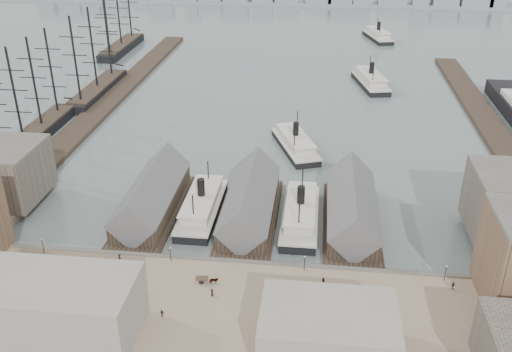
# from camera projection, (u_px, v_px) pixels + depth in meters

# --- Properties ---
(ground) EXTENTS (900.00, 900.00, 0.00)m
(ground) POSITION_uv_depth(u_px,v_px,m) (241.00, 256.00, 134.04)
(ground) COLOR slate
(ground) RESTS_ON ground
(quay) EXTENTS (180.00, 30.00, 2.00)m
(quay) POSITION_uv_depth(u_px,v_px,m) (228.00, 308.00, 115.84)
(quay) COLOR gray
(quay) RESTS_ON ground
(seawall) EXTENTS (180.00, 1.20, 2.30)m
(seawall) POSITION_uv_depth(u_px,v_px,m) (238.00, 264.00, 128.91)
(seawall) COLOR #59544C
(seawall) RESTS_ON ground
(west_wharf) EXTENTS (10.00, 220.00, 1.60)m
(west_wharf) POSITION_uv_depth(u_px,v_px,m) (109.00, 101.00, 229.44)
(west_wharf) COLOR #2D231C
(west_wharf) RESTS_ON ground
(east_wharf) EXTENTS (10.00, 180.00, 1.60)m
(east_wharf) POSITION_uv_depth(u_px,v_px,m) (490.00, 126.00, 205.48)
(east_wharf) COLOR #2D231C
(east_wharf) RESTS_ON ground
(ferry_shed_west) EXTENTS (14.00, 42.00, 12.60)m
(ferry_shed_west) POSITION_uv_depth(u_px,v_px,m) (152.00, 198.00, 149.62)
(ferry_shed_west) COLOR #2D231C
(ferry_shed_west) RESTS_ON ground
(ferry_shed_center) EXTENTS (14.00, 42.00, 12.60)m
(ferry_shed_center) POSITION_uv_depth(u_px,v_px,m) (250.00, 203.00, 146.93)
(ferry_shed_center) COLOR #2D231C
(ferry_shed_center) RESTS_ON ground
(ferry_shed_east) EXTENTS (14.00, 42.00, 12.60)m
(ferry_shed_east) POSITION_uv_depth(u_px,v_px,m) (352.00, 209.00, 144.25)
(ferry_shed_east) COLOR #2D231C
(ferry_shed_east) RESTS_ON ground
(street_bldg_center) EXTENTS (24.00, 16.00, 10.00)m
(street_bldg_center) POSITION_uv_depth(u_px,v_px,m) (328.00, 334.00, 100.43)
(street_bldg_center) COLOR gray
(street_bldg_center) RESTS_ON quay
(street_bldg_west) EXTENTS (30.00, 16.00, 12.00)m
(street_bldg_west) POSITION_uv_depth(u_px,v_px,m) (56.00, 308.00, 105.15)
(street_bldg_west) COLOR gray
(street_bldg_west) RESTS_ON quay
(lamp_post_far_w) EXTENTS (0.44, 0.44, 3.92)m
(lamp_post_far_w) POSITION_uv_depth(u_px,v_px,m) (42.00, 243.00, 130.36)
(lamp_post_far_w) COLOR black
(lamp_post_far_w) RESTS_ON quay
(lamp_post_near_w) EXTENTS (0.44, 0.44, 3.92)m
(lamp_post_near_w) POSITION_uv_depth(u_px,v_px,m) (170.00, 251.00, 127.26)
(lamp_post_near_w) COLOR black
(lamp_post_near_w) RESTS_ON quay
(lamp_post_near_e) EXTENTS (0.44, 0.44, 3.92)m
(lamp_post_near_e) POSITION_uv_depth(u_px,v_px,m) (305.00, 261.00, 124.16)
(lamp_post_near_e) COLOR black
(lamp_post_near_e) RESTS_ON quay
(lamp_post_far_e) EXTENTS (0.44, 0.44, 3.92)m
(lamp_post_far_e) POSITION_uv_depth(u_px,v_px,m) (446.00, 270.00, 121.06)
(lamp_post_far_e) COLOR black
(lamp_post_far_e) RESTS_ON quay
(ferry_docked_west) EXTENTS (9.10, 30.34, 10.83)m
(ferry_docked_west) POSITION_uv_depth(u_px,v_px,m) (202.00, 205.00, 150.27)
(ferry_docked_west) COLOR black
(ferry_docked_west) RESTS_ON ground
(ferry_docked_east) EXTENTS (9.12, 30.42, 10.86)m
(ferry_docked_east) POSITION_uv_depth(u_px,v_px,m) (300.00, 213.00, 146.56)
(ferry_docked_east) COLOR black
(ferry_docked_east) RESTS_ON ground
(ferry_open_near) EXTENTS (18.17, 30.25, 10.36)m
(ferry_open_near) POSITION_uv_depth(u_px,v_px,m) (295.00, 143.00, 187.34)
(ferry_open_near) COLOR black
(ferry_open_near) RESTS_ON ground
(ferry_open_mid) EXTENTS (16.15, 32.65, 11.19)m
(ferry_open_mid) POSITION_uv_depth(u_px,v_px,m) (371.00, 80.00, 248.70)
(ferry_open_mid) COLOR black
(ferry_open_mid) RESTS_ON ground
(ferry_open_far) EXTENTS (16.63, 31.41, 10.75)m
(ferry_open_far) POSITION_uv_depth(u_px,v_px,m) (378.00, 35.00, 326.17)
(ferry_open_far) COLOR black
(ferry_open_far) RESTS_ON ground
(sailing_ship_near) EXTENTS (8.30, 57.17, 34.12)m
(sailing_ship_near) POSITION_uv_depth(u_px,v_px,m) (33.00, 134.00, 194.31)
(sailing_ship_near) COLOR black
(sailing_ship_near) RESTS_ON ground
(sailing_ship_mid) EXTENTS (8.75, 50.53, 35.96)m
(sailing_ship_mid) POSITION_uv_depth(u_px,v_px,m) (98.00, 89.00, 238.35)
(sailing_ship_mid) COLOR black
(sailing_ship_mid) RESTS_ON ground
(sailing_ship_far) EXTENTS (9.14, 50.77, 37.57)m
(sailing_ship_far) POSITION_uv_depth(u_px,v_px,m) (122.00, 46.00, 303.32)
(sailing_ship_far) COLOR black
(sailing_ship_far) RESTS_ON ground
(horse_cart_left) EXTENTS (4.55, 3.69, 1.50)m
(horse_cart_left) POSITION_uv_depth(u_px,v_px,m) (94.00, 285.00, 119.62)
(horse_cart_left) COLOR black
(horse_cart_left) RESTS_ON quay
(horse_cart_center) EXTENTS (4.97, 1.82, 1.62)m
(horse_cart_center) POSITION_uv_depth(u_px,v_px,m) (210.00, 280.00, 120.91)
(horse_cart_center) COLOR black
(horse_cart_center) RESTS_ON quay
(horse_cart_right) EXTENTS (4.84, 3.30, 1.65)m
(horse_cart_right) POSITION_uv_depth(u_px,v_px,m) (321.00, 311.00, 112.10)
(horse_cart_right) COLOR black
(horse_cart_right) RESTS_ON quay
(pedestrian_0) EXTENTS (0.69, 0.73, 1.62)m
(pedestrian_0) POSITION_uv_depth(u_px,v_px,m) (36.00, 269.00, 124.43)
(pedestrian_0) COLOR black
(pedestrian_0) RESTS_ON quay
(pedestrian_1) EXTENTS (1.01, 0.86, 1.83)m
(pedestrian_1) POSITION_uv_depth(u_px,v_px,m) (17.00, 296.00, 116.10)
(pedestrian_1) COLOR black
(pedestrian_1) RESTS_ON quay
(pedestrian_2) EXTENTS (1.28, 1.22, 1.75)m
(pedestrian_2) POSITION_uv_depth(u_px,v_px,m) (120.00, 257.00, 128.39)
(pedestrian_2) COLOR black
(pedestrian_2) RESTS_ON quay
(pedestrian_3) EXTENTS (0.94, 0.41, 1.58)m
(pedestrian_3) POSITION_uv_depth(u_px,v_px,m) (162.00, 313.00, 111.60)
(pedestrian_3) COLOR black
(pedestrian_3) RESTS_ON quay
(pedestrian_4) EXTENTS (0.66, 0.92, 1.75)m
(pedestrian_4) POSITION_uv_depth(u_px,v_px,m) (212.00, 292.00, 117.24)
(pedestrian_4) COLOR black
(pedestrian_4) RESTS_ON quay
(pedestrian_5) EXTENTS (0.63, 0.48, 1.64)m
(pedestrian_5) POSITION_uv_depth(u_px,v_px,m) (278.00, 307.00, 113.23)
(pedestrian_5) COLOR black
(pedestrian_5) RESTS_ON quay
(pedestrian_6) EXTENTS (1.04, 1.03, 1.70)m
(pedestrian_6) POSITION_uv_depth(u_px,v_px,m) (323.00, 281.00, 120.69)
(pedestrian_6) COLOR black
(pedestrian_6) RESTS_ON quay
(pedestrian_7) EXTENTS (0.61, 1.04, 1.60)m
(pedestrian_7) POSITION_uv_depth(u_px,v_px,m) (372.00, 316.00, 110.80)
(pedestrian_7) COLOR black
(pedestrian_7) RESTS_ON quay
(pedestrian_8) EXTENTS (1.11, 0.66, 1.76)m
(pedestrian_8) POSITION_uv_depth(u_px,v_px,m) (453.00, 286.00, 119.25)
(pedestrian_8) COLOR black
(pedestrian_8) RESTS_ON quay
(pedestrian_9) EXTENTS (0.90, 0.92, 1.60)m
(pedestrian_9) POSITION_uv_depth(u_px,v_px,m) (479.00, 323.00, 109.14)
(pedestrian_9) COLOR black
(pedestrian_9) RESTS_ON quay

